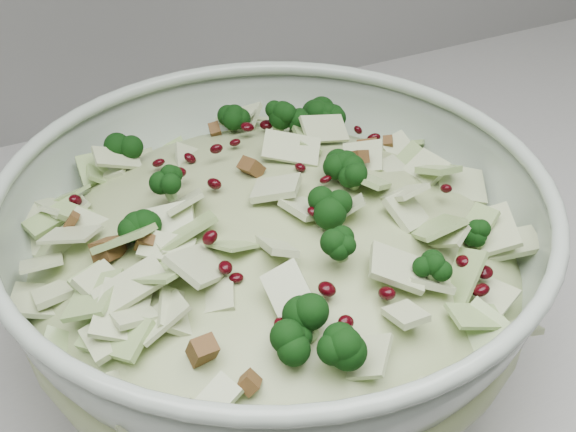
% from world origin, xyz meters
% --- Properties ---
extents(mixing_bowl, '(0.46, 0.46, 0.14)m').
position_xyz_m(mixing_bowl, '(-0.33, 1.60, 0.97)').
color(mixing_bowl, '#A1B1A1').
rests_on(mixing_bowl, counter).
extents(salad, '(0.33, 0.33, 0.14)m').
position_xyz_m(salad, '(-0.33, 1.60, 1.00)').
color(salad, '#9CAA74').
rests_on(salad, mixing_bowl).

